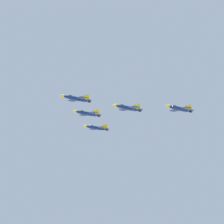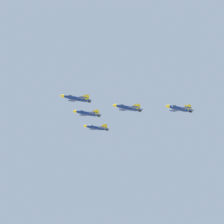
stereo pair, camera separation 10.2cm
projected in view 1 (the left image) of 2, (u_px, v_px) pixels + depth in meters
jet_lead at (76, 98)px, 218.98m from camera, size 10.17×16.33×3.44m
jet_left_wingman at (127, 108)px, 217.92m from camera, size 10.31×16.56×3.48m
jet_right_wingman at (87, 113)px, 240.02m from camera, size 10.28×16.50×3.47m
jet_left_outer at (179, 109)px, 217.71m from camera, size 10.40×16.68×3.51m
jet_right_outer at (96, 128)px, 260.85m from camera, size 10.26×16.46×3.47m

